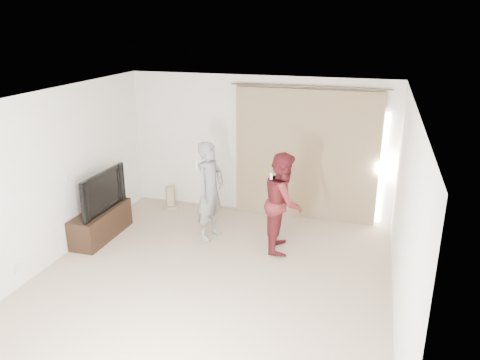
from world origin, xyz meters
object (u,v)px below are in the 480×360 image
Objects in this scene: person_man at (210,191)px; tv at (98,191)px; person_woman at (283,202)px; tv_console at (101,223)px.

tv is at bearing -163.50° from person_man.
tv is 0.71× the size of person_man.
tv is 0.73× the size of person_woman.
tv_console is at bearing -163.50° from person_man.
tv_console is 3.13m from person_woman.
tv_console is at bearing -171.24° from person_woman.
tv is 3.08m from person_woman.
person_woman is at bearing -2.80° from person_man.
person_woman is (3.05, 0.47, 0.56)m from tv_console.
person_woman is (3.05, 0.47, -0.03)m from tv.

